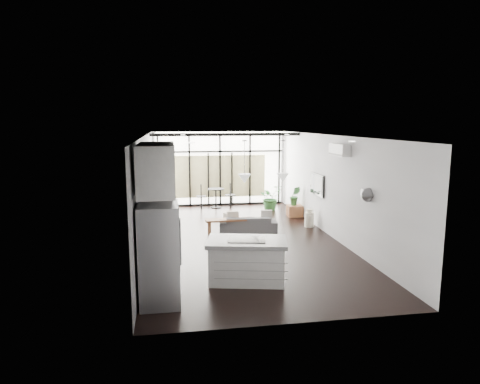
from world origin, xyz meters
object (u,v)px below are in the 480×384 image
object	(u,v)px
pouf	(231,218)
milk_can	(309,218)
fridge	(159,254)
sofa	(248,221)
tv	(317,184)
island	(247,261)
console_bench	(230,227)

from	to	relation	value
pouf	milk_can	bearing A→B (deg)	-16.28
pouf	fridge	bearing A→B (deg)	-110.39
sofa	pouf	distance (m)	1.07
fridge	tv	xyz separation A→B (m)	(4.57, 4.85, 0.41)
fridge	pouf	distance (m)	5.95
island	milk_can	world-z (taller)	island
fridge	milk_can	distance (m)	6.56
tv	fridge	bearing A→B (deg)	-133.30
milk_can	tv	bearing A→B (deg)	-3.70
island	milk_can	xyz separation A→B (m)	(2.68, 4.10, -0.15)
fridge	tv	world-z (taller)	fridge
island	tv	world-z (taller)	tv
sofa	console_bench	distance (m)	0.57
island	console_bench	xyz separation A→B (m)	(0.19, 3.62, -0.20)
fridge	pouf	bearing A→B (deg)	69.61
milk_can	sofa	bearing A→B (deg)	-170.48
console_bench	pouf	distance (m)	1.17
tv	console_bench	bearing A→B (deg)	-170.20
island	sofa	xyz separation A→B (m)	(0.73, 3.77, -0.10)
island	fridge	distance (m)	1.91
milk_can	console_bench	bearing A→B (deg)	-169.09
sofa	pouf	bearing A→B (deg)	-63.81
island	milk_can	bearing A→B (deg)	69.13
island	pouf	distance (m)	4.79
island	sofa	size ratio (longest dim) A/B	0.95
console_bench	pouf	size ratio (longest dim) A/B	2.85
fridge	console_bench	xyz separation A→B (m)	(1.87, 4.38, -0.66)
sofa	milk_can	world-z (taller)	sofa
pouf	milk_can	world-z (taller)	milk_can
sofa	milk_can	bearing A→B (deg)	-163.85
fridge	milk_can	xyz separation A→B (m)	(4.36, 4.86, -0.61)
island	console_bench	distance (m)	3.63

